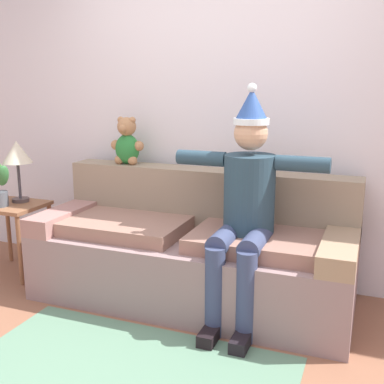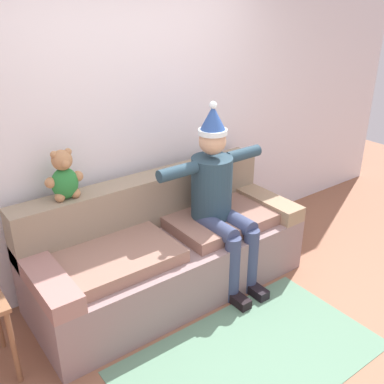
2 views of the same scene
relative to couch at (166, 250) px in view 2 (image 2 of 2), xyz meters
name	(u,v)px [view 2 (image 2 of 2)]	position (x,y,z in m)	size (l,w,h in m)	color
ground_plane	(248,356)	(0.00, -1.02, -0.35)	(10.00, 10.00, 0.00)	#915D43
back_wall	(128,120)	(0.00, 0.53, 1.00)	(7.00, 0.10, 2.70)	silver
couch	(166,250)	(0.00, 0.00, 0.00)	(2.27, 0.90, 0.92)	gray
person_seated	(219,196)	(0.42, -0.17, 0.44)	(1.02, 0.77, 1.56)	#284151
teddy_bear	(64,177)	(-0.68, 0.27, 0.73)	(0.29, 0.17, 0.38)	#297E37
area_rug	(251,358)	(0.00, -1.05, -0.35)	(1.82, 1.03, 0.01)	slate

